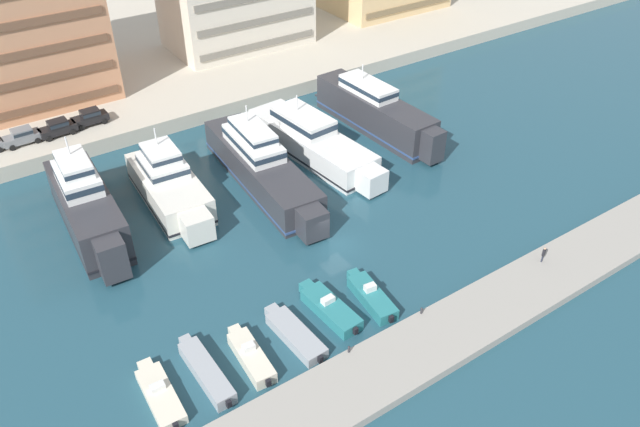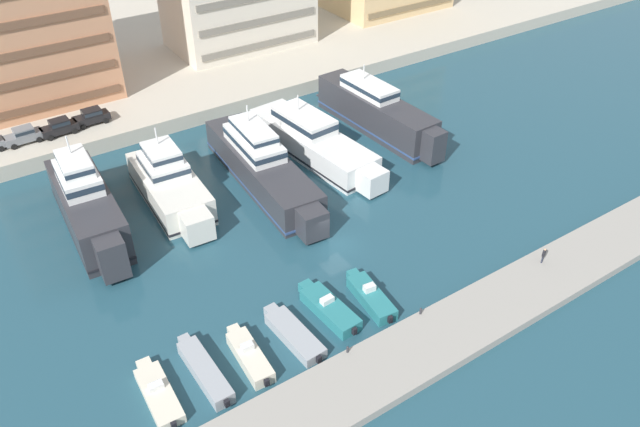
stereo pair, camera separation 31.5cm
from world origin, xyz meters
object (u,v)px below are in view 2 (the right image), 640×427
at_px(yacht_white_center_left, 313,140).
at_px(motorboat_teal_center, 329,308).
at_px(motorboat_grey_left, 204,371).
at_px(car_black_center_right, 92,116).
at_px(yacht_charcoal_center, 377,112).
at_px(motorboat_teal_center_right, 370,296).
at_px(motorboat_grey_center_left, 294,334).
at_px(car_grey_center_left, 24,135).
at_px(yacht_ivory_left, 170,184).
at_px(motorboat_cream_mid_left, 249,356).
at_px(car_black_center, 59,126).
at_px(pedestrian_near_edge, 544,254).
at_px(yacht_charcoal_mid_left, 262,165).
at_px(motorboat_cream_far_left, 158,393).
at_px(yacht_charcoal_far_left, 87,206).

height_order(yacht_white_center_left, motorboat_teal_center, yacht_white_center_left).
distance_m(motorboat_grey_left, car_black_center_right, 40.11).
xyz_separation_m(yacht_charcoal_center, motorboat_teal_center_right, (-18.59, -23.26, -1.86)).
bearing_deg(motorboat_grey_center_left, yacht_white_center_left, 53.84).
relative_size(yacht_charcoal_center, motorboat_teal_center, 2.97).
height_order(motorboat_grey_left, car_grey_center_left, car_grey_center_left).
relative_size(yacht_ivory_left, car_black_center_right, 3.88).
xyz_separation_m(motorboat_cream_mid_left, car_black_center, (-2.77, 39.83, 2.25)).
xyz_separation_m(car_black_center, pedestrian_near_edge, (29.23, -44.93, -1.09)).
xyz_separation_m(motorboat_grey_left, motorboat_cream_mid_left, (3.41, -0.56, -0.00)).
height_order(yacht_charcoal_mid_left, yacht_charcoal_center, yacht_charcoal_mid_left).
bearing_deg(motorboat_teal_center_right, motorboat_grey_left, 177.91).
bearing_deg(motorboat_grey_center_left, car_grey_center_left, 104.77).
bearing_deg(motorboat_grey_left, motorboat_teal_center_right, -2.09).
height_order(motorboat_cream_mid_left, motorboat_grey_center_left, motorboat_cream_mid_left).
bearing_deg(yacht_charcoal_mid_left, motorboat_cream_far_left, -134.61).
bearing_deg(yacht_charcoal_far_left, yacht_ivory_left, 1.73).
height_order(yacht_white_center_left, car_grey_center_left, yacht_white_center_left).
relative_size(motorboat_cream_mid_left, motorboat_grey_center_left, 0.91).
height_order(yacht_charcoal_far_left, car_black_center_right, yacht_charcoal_far_left).
relative_size(car_grey_center_left, car_black_center, 0.99).
distance_m(yacht_charcoal_center, car_grey_center_left, 40.28).
xyz_separation_m(yacht_charcoal_far_left, motorboat_teal_center_right, (16.21, -22.58, -2.24)).
height_order(yacht_charcoal_center, motorboat_teal_center, yacht_charcoal_center).
bearing_deg(motorboat_teal_center, car_black_center_right, 99.58).
bearing_deg(car_grey_center_left, pedestrian_near_edge, -53.79).
bearing_deg(pedestrian_near_edge, motorboat_cream_far_left, 170.26).
relative_size(yacht_charcoal_far_left, motorboat_cream_mid_left, 2.78).
height_order(yacht_charcoal_center, car_grey_center_left, yacht_charcoal_center).
distance_m(yacht_ivory_left, motorboat_cream_far_left, 24.56).
distance_m(motorboat_teal_center_right, car_black_center_right, 41.70).
bearing_deg(pedestrian_near_edge, yacht_charcoal_far_left, 138.46).
relative_size(yacht_charcoal_center, motorboat_teal_center_right, 3.18).
bearing_deg(motorboat_grey_left, car_black_center, 89.06).
height_order(motorboat_grey_center_left, motorboat_teal_center, motorboat_teal_center).
xyz_separation_m(motorboat_teal_center_right, car_black_center, (-14.18, 39.81, 2.24)).
distance_m(motorboat_cream_far_left, motorboat_cream_mid_left, 7.00).
relative_size(yacht_ivory_left, motorboat_cream_far_left, 2.39).
xyz_separation_m(yacht_charcoal_center, car_black_center_right, (-28.93, 17.08, 0.38)).
xyz_separation_m(motorboat_cream_far_left, motorboat_teal_center_right, (18.38, -0.62, 0.15)).
bearing_deg(motorboat_grey_center_left, motorboat_teal_center, 11.09).
distance_m(motorboat_grey_center_left, car_black_center, 40.41).
bearing_deg(yacht_ivory_left, car_black_center_right, 97.60).
bearing_deg(yacht_ivory_left, yacht_charcoal_mid_left, -13.26).
relative_size(yacht_charcoal_far_left, car_grey_center_left, 4.23).
distance_m(motorboat_teal_center_right, pedestrian_near_edge, 15.93).
distance_m(motorboat_cream_far_left, motorboat_teal_center_right, 18.39).
height_order(yacht_charcoal_far_left, yacht_charcoal_center, yacht_charcoal_far_left).
xyz_separation_m(motorboat_cream_mid_left, motorboat_teal_center_right, (11.42, 0.02, 0.01)).
bearing_deg(motorboat_teal_center_right, pedestrian_near_edge, -18.79).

